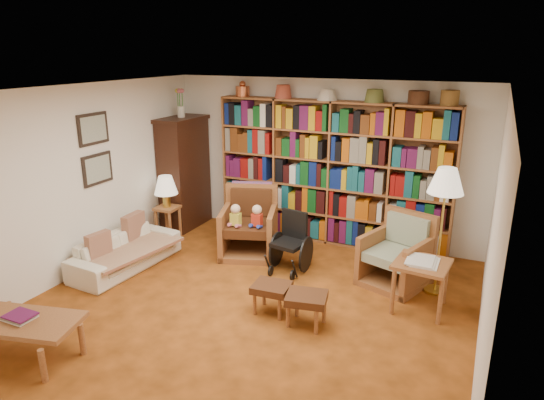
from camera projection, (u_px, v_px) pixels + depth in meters
The scene contains 23 objects.
floor at pixel (250, 305), 5.77m from camera, with size 5.00×5.00×0.00m, color #AB551A.
ceiling at pixel (247, 91), 5.03m from camera, with size 5.00×5.00×0.00m, color white.
wall_back at pixel (322, 161), 7.57m from camera, with size 5.00×5.00×0.00m, color white.
wall_front at pixel (76, 311), 3.23m from camera, with size 5.00×5.00×0.00m, color white.
wall_left at pixel (80, 181), 6.40m from camera, with size 5.00×5.00×0.00m, color white.
wall_right at pixel (492, 241), 4.40m from camera, with size 5.00×5.00×0.00m, color white.
bookshelf at pixel (331, 169), 7.36m from camera, with size 3.60×0.30×2.42m.
curio_cabinet at pixel (184, 171), 8.12m from camera, with size 0.50×0.95×2.40m.
framed_pictures at pixel (95, 149), 6.54m from camera, with size 0.03×0.52×0.97m.
sofa at pixel (126, 251), 6.72m from camera, with size 0.63×1.62×0.47m, color silver.
sofa_throw at pixel (128, 248), 6.68m from camera, with size 0.76×1.41×0.04m, color beige.
cushion_left at pixel (134, 227), 7.01m from camera, with size 0.12×0.39×0.39m, color maroon.
cushion_right at pixel (99, 244), 6.40m from camera, with size 0.11×0.35×0.35m, color maroon.
side_table_lamp at pixel (168, 216), 7.68m from camera, with size 0.36×0.36×0.54m.
table_lamp at pixel (166, 186), 7.53m from camera, with size 0.37×0.37×0.50m.
armchair_leather at pixel (252, 226), 7.20m from camera, with size 1.05×1.05×1.00m.
armchair_sage at pixel (397, 256), 6.28m from camera, with size 0.98×0.98×0.92m.
wheelchair at pixel (291, 244), 6.63m from camera, with size 0.47×0.65×0.81m.
floor_lamp at pixel (446, 186), 5.70m from camera, with size 0.42×0.42×1.60m.
side_table_papers at pixel (422, 269), 5.55m from camera, with size 0.65×0.65×0.62m.
footstool_a at pixel (272, 289), 5.54m from camera, with size 0.44×0.38×0.35m.
footstool_b at pixel (307, 300), 5.28m from camera, with size 0.50×0.45×0.37m.
coffee_table at pixel (23, 324), 4.75m from camera, with size 1.21×0.81×0.44m.
Camera 1 is at (2.39, -4.55, 2.92)m, focal length 32.00 mm.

